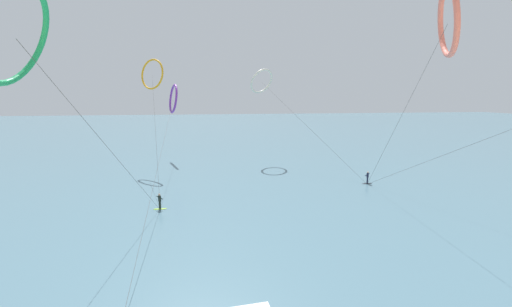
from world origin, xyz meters
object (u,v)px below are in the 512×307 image
(surfer_lime, at_px, (160,202))
(kite_coral, at_px, (448,21))
(kite_amber, at_px, (152,74))
(kite_ivory, at_px, (262,81))
(kite_emerald, at_px, (16,36))
(kite_violet, at_px, (173,99))
(surfer_charcoal, at_px, (367,178))

(surfer_lime, relative_size, kite_coral, 0.09)
(kite_amber, height_order, kite_ivory, kite_amber)
(surfer_lime, relative_size, kite_ivory, 0.08)
(kite_emerald, bearing_deg, kite_ivory, 156.06)
(kite_amber, xyz_separation_m, kite_coral, (25.84, -32.00, 1.92))
(surfer_lime, xyz_separation_m, kite_violet, (-1.01, 28.73, 10.49))
(surfer_charcoal, height_order, kite_coral, kite_coral)
(surfer_charcoal, xyz_separation_m, kite_coral, (-3.93, -17.22, 16.33))
(surfer_lime, bearing_deg, kite_amber, 156.11)
(kite_amber, bearing_deg, kite_emerald, -51.24)
(kite_ivory, distance_m, kite_emerald, 44.79)
(kite_ivory, bearing_deg, surfer_charcoal, 89.75)
(surfer_lime, distance_m, kite_ivory, 31.82)
(kite_emerald, bearing_deg, kite_violet, 177.30)
(surfer_charcoal, height_order, surfer_lime, same)
(kite_coral, height_order, kite_violet, kite_coral)
(surfer_charcoal, relative_size, kite_coral, 0.09)
(kite_amber, height_order, kite_violet, kite_amber)
(kite_amber, bearing_deg, kite_violet, 112.91)
(kite_ivory, relative_size, kite_emerald, 1.11)
(kite_violet, bearing_deg, kite_ivory, 57.99)
(kite_emerald, bearing_deg, surfer_lime, 168.47)
(kite_violet, bearing_deg, kite_coral, 13.15)
(kite_amber, distance_m, kite_ivory, 18.72)
(surfer_lime, bearing_deg, kite_emerald, -44.83)
(kite_ivory, bearing_deg, kite_violet, -46.60)
(surfer_charcoal, distance_m, kite_coral, 24.05)
(surfer_lime, xyz_separation_m, kite_emerald, (-3.43, -16.28, 13.75))
(surfer_lime, height_order, kite_ivory, kite_ivory)
(surfer_charcoal, distance_m, kite_ivory, 25.71)
(kite_amber, bearing_deg, surfer_charcoal, 12.55)
(surfer_lime, relative_size, kite_emerald, 0.09)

